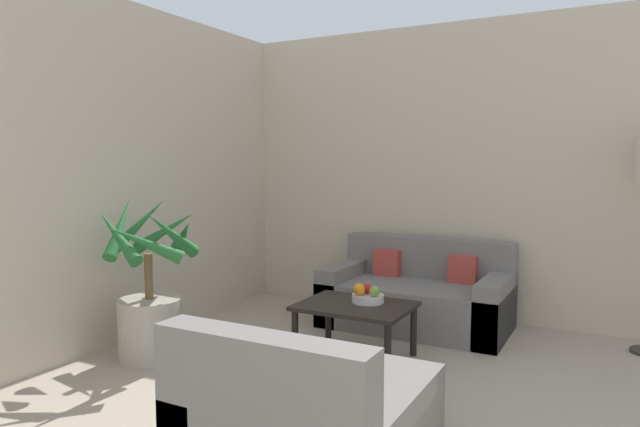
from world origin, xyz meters
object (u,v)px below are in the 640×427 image
object	(u,v)px
potted_palm	(150,301)
ottoman	(370,402)
coffee_table	(355,312)
apple_green	(375,291)
sofa_loveseat	(417,298)
fruit_bowl	(368,298)
apple_red	(367,289)
orange_fruit	(359,289)

from	to	relation	value
potted_palm	ottoman	size ratio (longest dim) A/B	1.81
coffee_table	apple_green	bearing A→B (deg)	26.39
sofa_loveseat	ottoman	bearing A→B (deg)	-78.01
coffee_table	ottoman	world-z (taller)	coffee_table
coffee_table	fruit_bowl	world-z (taller)	fruit_bowl
potted_palm	fruit_bowl	xyz separation A→B (m)	(1.38, 0.80, 0.00)
potted_palm	sofa_loveseat	size ratio (longest dim) A/B	0.77
fruit_bowl	apple_green	world-z (taller)	apple_green
apple_red	potted_palm	bearing A→B (deg)	-148.60
sofa_loveseat	potted_palm	bearing A→B (deg)	-130.21
apple_green	ottoman	distance (m)	1.24
fruit_bowl	orange_fruit	world-z (taller)	orange_fruit
potted_palm	sofa_loveseat	bearing A→B (deg)	49.79
orange_fruit	ottoman	distance (m)	1.27
coffee_table	apple_red	distance (m)	0.20
potted_palm	apple_green	distance (m)	1.64
ottoman	potted_palm	bearing A→B (deg)	169.92
fruit_bowl	apple_red	xyz separation A→B (m)	(-0.02, 0.03, 0.07)
sofa_loveseat	apple_red	world-z (taller)	sofa_loveseat
sofa_loveseat	ottoman	world-z (taller)	sofa_loveseat
sofa_loveseat	apple_green	distance (m)	0.98
fruit_bowl	apple_green	xyz separation A→B (m)	(0.07, -0.03, 0.07)
coffee_table	fruit_bowl	size ratio (longest dim) A/B	3.38
potted_palm	orange_fruit	bearing A→B (deg)	29.47
coffee_table	potted_palm	bearing A→B (deg)	-151.60
coffee_table	fruit_bowl	distance (m)	0.14
coffee_table	apple_green	size ratio (longest dim) A/B	10.49
coffee_table	apple_green	world-z (taller)	apple_green
apple_red	ottoman	bearing A→B (deg)	-65.77
potted_palm	coffee_table	bearing A→B (deg)	28.40
sofa_loveseat	apple_green	xyz separation A→B (m)	(-0.01, -0.94, 0.25)
sofa_loveseat	apple_green	size ratio (longest dim) A/B	20.37
potted_palm	orange_fruit	xyz separation A→B (m)	(1.33, 0.75, 0.08)
coffee_table	apple_green	distance (m)	0.21
apple_green	orange_fruit	world-z (taller)	orange_fruit
orange_fruit	potted_palm	bearing A→B (deg)	-150.53
sofa_loveseat	fruit_bowl	xyz separation A→B (m)	(-0.07, -0.92, 0.18)
fruit_bowl	ottoman	size ratio (longest dim) A/B	0.36
orange_fruit	fruit_bowl	bearing A→B (deg)	46.21
apple_red	fruit_bowl	bearing A→B (deg)	-61.32
fruit_bowl	orange_fruit	xyz separation A→B (m)	(-0.05, -0.05, 0.07)
apple_red	orange_fruit	xyz separation A→B (m)	(-0.03, -0.08, 0.01)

